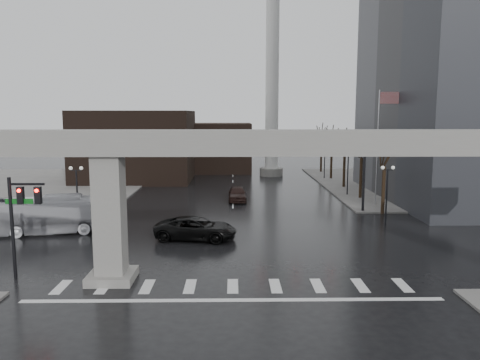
% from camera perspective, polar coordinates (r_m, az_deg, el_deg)
% --- Properties ---
extents(ground, '(160.00, 160.00, 0.00)m').
position_cam_1_polar(ground, '(27.86, -0.89, -12.07)').
color(ground, black).
rests_on(ground, ground).
extents(sidewalk_ne, '(28.00, 36.00, 0.15)m').
position_cam_1_polar(sidewalk_ne, '(68.03, 21.59, -0.52)').
color(sidewalk_ne, slate).
rests_on(sidewalk_ne, ground).
extents(sidewalk_nw, '(28.00, 36.00, 0.15)m').
position_cam_1_polar(sidewalk_nw, '(68.05, -23.35, -0.62)').
color(sidewalk_nw, slate).
rests_on(sidewalk_nw, ground).
extents(elevated_guideway, '(48.00, 2.60, 8.70)m').
position_cam_1_polar(elevated_guideway, '(26.32, 1.83, 2.15)').
color(elevated_guideway, gray).
rests_on(elevated_guideway, ground).
extents(building_far_left, '(16.00, 14.00, 10.00)m').
position_cam_1_polar(building_far_left, '(69.73, -12.50, 4.12)').
color(building_far_left, black).
rests_on(building_far_left, ground).
extents(building_far_mid, '(10.00, 10.00, 8.00)m').
position_cam_1_polar(building_far_mid, '(78.38, -2.35, 4.00)').
color(building_far_mid, black).
rests_on(building_far_mid, ground).
extents(smokestack, '(3.60, 3.60, 30.00)m').
position_cam_1_polar(smokestack, '(72.49, 3.93, 11.04)').
color(smokestack, white).
rests_on(smokestack, ground).
extents(signal_mast_arm, '(12.12, 0.43, 8.00)m').
position_cam_1_polar(signal_mast_arm, '(45.99, 10.40, 3.26)').
color(signal_mast_arm, black).
rests_on(signal_mast_arm, ground).
extents(signal_left_pole, '(2.30, 0.30, 6.00)m').
position_cam_1_polar(signal_left_pole, '(29.86, -25.17, -3.36)').
color(signal_left_pole, black).
rests_on(signal_left_pole, ground).
extents(flagpole_assembly, '(2.06, 0.12, 12.00)m').
position_cam_1_polar(flagpole_assembly, '(50.55, 16.79, 5.40)').
color(flagpole_assembly, silver).
rests_on(flagpole_assembly, ground).
extents(lamp_right_0, '(1.22, 0.32, 5.11)m').
position_cam_1_polar(lamp_right_0, '(42.79, 17.50, -0.52)').
color(lamp_right_0, black).
rests_on(lamp_right_0, ground).
extents(lamp_right_1, '(1.22, 0.32, 5.11)m').
position_cam_1_polar(lamp_right_1, '(56.14, 13.03, 1.62)').
color(lamp_right_1, black).
rests_on(lamp_right_1, ground).
extents(lamp_right_2, '(1.22, 0.32, 5.11)m').
position_cam_1_polar(lamp_right_2, '(69.74, 10.29, 2.93)').
color(lamp_right_2, black).
rests_on(lamp_right_2, ground).
extents(lamp_left_0, '(1.22, 0.32, 5.11)m').
position_cam_1_polar(lamp_left_0, '(42.81, -19.28, -0.59)').
color(lamp_left_0, black).
rests_on(lamp_left_0, ground).
extents(lamp_left_1, '(1.22, 0.32, 5.11)m').
position_cam_1_polar(lamp_left_1, '(56.15, -14.81, 1.56)').
color(lamp_left_1, black).
rests_on(lamp_left_1, ground).
extents(lamp_left_2, '(1.22, 0.32, 5.11)m').
position_cam_1_polar(lamp_left_2, '(69.75, -12.06, 2.88)').
color(lamp_left_2, black).
rests_on(lamp_left_2, ground).
extents(tree_right_0, '(1.09, 1.58, 7.50)m').
position_cam_1_polar(tree_right_0, '(46.98, 17.13, -0.61)').
color(tree_right_0, black).
rests_on(tree_right_0, ground).
extents(tree_right_1, '(1.09, 1.61, 7.67)m').
position_cam_1_polar(tree_right_1, '(54.56, 14.56, 0.73)').
color(tree_right_1, black).
rests_on(tree_right_1, ground).
extents(tree_right_2, '(1.10, 1.63, 7.85)m').
position_cam_1_polar(tree_right_2, '(62.25, 12.62, 1.74)').
color(tree_right_2, black).
rests_on(tree_right_2, ground).
extents(tree_right_3, '(1.11, 1.66, 8.02)m').
position_cam_1_polar(tree_right_3, '(70.01, 11.11, 2.52)').
color(tree_right_3, black).
rests_on(tree_right_3, ground).
extents(tree_right_4, '(1.12, 1.69, 8.19)m').
position_cam_1_polar(tree_right_4, '(77.81, 9.89, 3.14)').
color(tree_right_4, black).
rests_on(tree_right_4, ground).
extents(pickup_truck, '(6.61, 3.76, 1.74)m').
position_cam_1_polar(pickup_truck, '(36.23, -5.38, -5.89)').
color(pickup_truck, black).
rests_on(pickup_truck, ground).
extents(city_bus, '(11.30, 4.56, 3.07)m').
position_cam_1_polar(city_bus, '(40.77, -22.40, -3.94)').
color(city_bus, silver).
rests_on(city_bus, ground).
extents(far_car, '(2.00, 4.86, 1.65)m').
position_cam_1_polar(far_car, '(51.70, -0.34, -1.68)').
color(far_car, black).
rests_on(far_car, ground).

